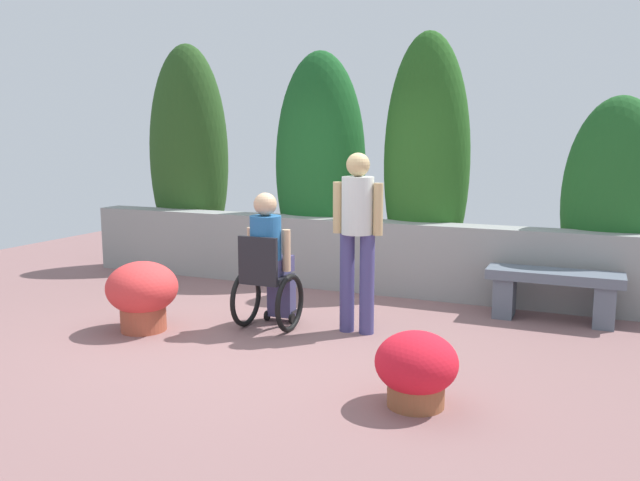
% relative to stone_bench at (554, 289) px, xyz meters
% --- Properties ---
extents(ground_plane, '(12.74, 12.74, 0.00)m').
position_rel_stone_bench_xyz_m(ground_plane, '(-2.36, -1.56, -0.33)').
color(ground_plane, '#855F5F').
extents(stone_retaining_wall, '(7.46, 0.37, 0.86)m').
position_rel_stone_bench_xyz_m(stone_retaining_wall, '(-2.36, 0.50, 0.10)').
color(stone_retaining_wall, gray).
rests_on(stone_retaining_wall, ground).
extents(hedge_backdrop, '(6.76, 0.92, 3.14)m').
position_rel_stone_bench_xyz_m(hedge_backdrop, '(-2.63, 0.95, 1.12)').
color(hedge_backdrop, '#274C1D').
rests_on(hedge_backdrop, ground).
extents(stone_bench, '(1.31, 0.40, 0.52)m').
position_rel_stone_bench_xyz_m(stone_bench, '(0.00, 0.00, 0.00)').
color(stone_bench, slate).
rests_on(stone_bench, ground).
extents(person_in_wheelchair, '(0.53, 0.66, 1.33)m').
position_rel_stone_bench_xyz_m(person_in_wheelchair, '(-2.53, -1.35, 0.29)').
color(person_in_wheelchair, black).
rests_on(person_in_wheelchair, ground).
extents(person_standing_companion, '(0.49, 0.30, 1.71)m').
position_rel_stone_bench_xyz_m(person_standing_companion, '(-1.69, -1.15, 0.65)').
color(person_standing_companion, '#444078').
rests_on(person_standing_companion, ground).
extents(flower_pot_purple_near, '(0.58, 0.58, 0.53)m').
position_rel_stone_bench_xyz_m(flower_pot_purple_near, '(-0.72, -2.59, -0.06)').
color(flower_pot_purple_near, brown).
rests_on(flower_pot_purple_near, ground).
extents(flower_pot_terracotta_by_wall, '(0.68, 0.68, 0.67)m').
position_rel_stone_bench_xyz_m(flower_pot_terracotta_by_wall, '(-3.60, -1.91, 0.03)').
color(flower_pot_terracotta_by_wall, '#AA4D36').
rests_on(flower_pot_terracotta_by_wall, ground).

